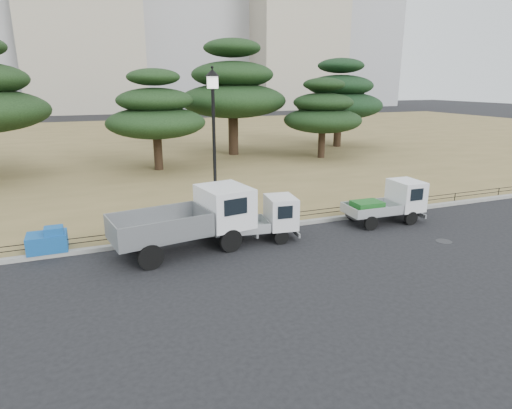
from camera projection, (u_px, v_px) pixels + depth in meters
name	position (u px, v px, depth m)	size (l,w,h in m)	color
ground	(276.00, 254.00, 15.19)	(220.00, 220.00, 0.00)	black
lawn	(152.00, 143.00, 42.58)	(120.00, 56.00, 0.15)	olive
curb	(251.00, 229.00, 17.50)	(120.00, 0.25, 0.16)	gray
truck_large	(192.00, 218.00, 15.30)	(5.25, 2.76, 2.18)	black
truck_kei_front	(261.00, 219.00, 16.33)	(3.31, 1.71, 1.68)	black
truck_kei_rear	(389.00, 202.00, 18.45)	(3.44, 1.57, 1.78)	black
street_lamp	(214.00, 125.00, 16.12)	(0.56, 0.56, 6.20)	black
pipe_fence	(249.00, 220.00, 17.54)	(38.00, 0.04, 0.40)	black
tarp_pile	(48.00, 241.00, 15.05)	(1.33, 0.98, 0.88)	#1558A9
manhole	(444.00, 241.00, 16.39)	(0.60, 0.60, 0.01)	#2D2D30
pine_center_left	(156.00, 113.00, 28.13)	(6.51, 6.51, 6.62)	black
pine_center_right	(233.00, 89.00, 33.90)	(8.50, 8.50, 9.02)	black
pine_east_near	(323.00, 112.00, 32.88)	(6.03, 6.03, 6.09)	black
pine_east_far	(339.00, 96.00, 38.56)	(7.78, 7.78, 7.82)	black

